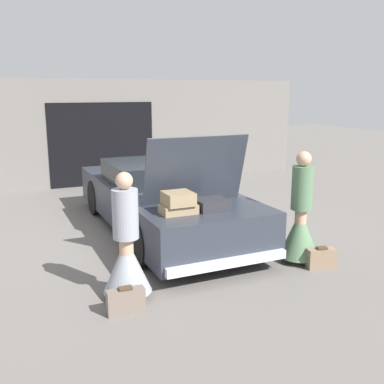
% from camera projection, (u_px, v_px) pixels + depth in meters
% --- Properties ---
extents(ground_plane, '(40.00, 40.00, 0.00)m').
position_uv_depth(ground_plane, '(161.00, 230.00, 8.26)').
color(ground_plane, slate).
extents(garage_wall_back, '(12.00, 0.14, 2.80)m').
position_uv_depth(garage_wall_back, '(101.00, 133.00, 11.98)').
color(garage_wall_back, slate).
rests_on(garage_wall_back, ground_plane).
extents(car, '(1.90, 5.13, 1.87)m').
position_uv_depth(car, '(161.00, 199.00, 8.14)').
color(car, '#2D333D').
rests_on(car, ground_plane).
extents(person_left, '(0.60, 0.60, 1.57)m').
position_uv_depth(person_left, '(127.00, 254.00, 5.46)').
color(person_left, tan).
rests_on(person_left, ground_plane).
extents(person_right, '(0.58, 0.58, 1.66)m').
position_uv_depth(person_right, '(300.00, 223.00, 6.61)').
color(person_right, tan).
rests_on(person_right, ground_plane).
extents(suitcase_beside_left_person, '(0.44, 0.15, 0.32)m').
position_uv_depth(suitcase_beside_left_person, '(126.00, 301.00, 5.14)').
color(suitcase_beside_left_person, '#75665B').
rests_on(suitcase_beside_left_person, ground_plane).
extents(suitcase_beside_right_person, '(0.44, 0.26, 0.32)m').
position_uv_depth(suitcase_beside_right_person, '(321.00, 258.00, 6.45)').
color(suitcase_beside_right_person, '#8C7259').
rests_on(suitcase_beside_right_person, ground_plane).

